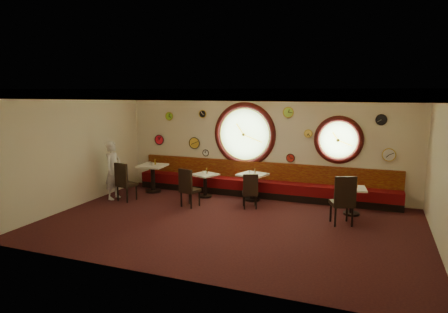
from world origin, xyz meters
TOP-DOWN VIEW (x-y plane):
  - floor at (0.00, 0.00)m, footprint 9.00×6.00m
  - ceiling at (0.00, 0.00)m, footprint 9.00×6.00m
  - wall_back at (0.00, 3.00)m, footprint 9.00×0.02m
  - wall_front at (0.00, -3.00)m, footprint 9.00×0.02m
  - wall_left at (-4.50, 0.00)m, footprint 0.02×6.00m
  - wall_right at (4.50, 0.00)m, footprint 0.02×6.00m
  - molding_back at (0.00, 2.95)m, footprint 9.00×0.10m
  - molding_front at (0.00, -2.95)m, footprint 9.00×0.10m
  - molding_left at (-4.45, 0.00)m, footprint 0.10×6.00m
  - banquette_base at (0.00, 2.72)m, footprint 8.00×0.55m
  - banquette_seat at (0.00, 2.72)m, footprint 8.00×0.55m
  - banquette_back at (0.00, 2.94)m, footprint 8.00×0.10m
  - porthole_left_glass at (-0.60, 3.00)m, footprint 1.66×0.02m
  - porthole_left_frame at (-0.60, 2.98)m, footprint 1.98×0.18m
  - porthole_left_ring at (-0.60, 2.95)m, footprint 1.61×0.03m
  - porthole_right_glass at (2.20, 3.00)m, footprint 1.10×0.02m
  - porthole_right_frame at (2.20, 2.98)m, footprint 1.38×0.18m
  - porthole_right_ring at (2.20, 2.95)m, footprint 1.09×0.03m
  - wall_clock_0 at (-1.90, 2.96)m, footprint 0.20×0.03m
  - wall_clock_1 at (0.75, 2.96)m, footprint 0.30×0.03m
  - wall_clock_2 at (-2.30, 2.96)m, footprint 0.36×0.03m
  - wall_clock_3 at (1.35, 2.96)m, footprint 0.22×0.03m
  - wall_clock_4 at (0.85, 2.96)m, footprint 0.24×0.03m
  - wall_clock_5 at (3.30, 2.96)m, footprint 0.28×0.03m
  - wall_clock_6 at (-2.00, 2.96)m, footprint 0.24×0.03m
  - wall_clock_7 at (3.55, 2.96)m, footprint 0.34×0.03m
  - wall_clock_8 at (-3.60, 2.96)m, footprint 0.32×0.03m
  - wall_clock_9 at (-3.20, 2.96)m, footprint 0.26×0.03m
  - table_a at (-3.33, 2.04)m, footprint 0.85×0.85m
  - table_b at (-1.54, 2.06)m, footprint 0.84×0.84m
  - table_c at (-0.10, 2.21)m, footprint 0.90×0.90m
  - table_d at (2.71, 1.82)m, footprint 0.75×0.75m
  - chair_a at (-3.54, 0.80)m, footprint 0.56×0.56m
  - chair_b at (-1.55, 0.92)m, footprint 0.55×0.55m
  - chair_c at (0.09, 1.39)m, footprint 0.53×0.53m
  - chair_d at (2.56, 0.85)m, footprint 0.66×0.66m
  - condiment_a_salt at (-3.43, 2.05)m, footprint 0.04×0.04m
  - condiment_b_salt at (-1.63, 2.11)m, footprint 0.03×0.03m
  - condiment_c_salt at (-0.20, 2.25)m, footprint 0.03×0.03m
  - condiment_d_salt at (2.58, 1.92)m, footprint 0.03×0.03m
  - condiment_a_pepper at (-3.31, 1.96)m, footprint 0.04×0.04m
  - condiment_b_pepper at (-1.49, 2.05)m, footprint 0.04×0.04m
  - condiment_c_pepper at (-0.04, 2.23)m, footprint 0.04×0.04m
  - condiment_d_pepper at (2.73, 1.75)m, footprint 0.04×0.04m
  - condiment_a_bottle at (-3.29, 2.13)m, footprint 0.05×0.05m
  - condiment_b_bottle at (-1.50, 2.11)m, footprint 0.05×0.05m
  - condiment_c_bottle at (-0.03, 2.24)m, footprint 0.05×0.05m
  - condiment_d_bottle at (2.80, 1.85)m, footprint 0.04×0.04m
  - waiter at (-4.00, 0.93)m, footprint 0.43×0.64m

SIDE VIEW (x-z plane):
  - floor at x=0.00m, z-range 0.00..0.00m
  - banquette_base at x=0.00m, z-range 0.00..0.20m
  - banquette_seat at x=0.00m, z-range 0.20..0.50m
  - table_b at x=-1.54m, z-range 0.09..0.81m
  - table_d at x=2.71m, z-range 0.09..0.81m
  - table_c at x=-0.10m, z-range 0.10..0.90m
  - table_a at x=-3.33m, z-range 0.11..0.98m
  - chair_c at x=0.09m, z-range 0.25..0.86m
  - chair_b at x=-1.55m, z-range 0.28..0.95m
  - chair_a at x=-3.54m, z-range 0.30..1.00m
  - chair_d at x=2.56m, z-range 0.32..1.07m
  - banquette_back at x=0.00m, z-range 0.48..1.02m
  - condiment_b_salt at x=-1.63m, z-range 0.71..0.81m
  - condiment_d_salt at x=2.58m, z-range 0.72..0.81m
  - condiment_b_pepper at x=-1.49m, z-range 0.71..0.82m
  - condiment_d_pepper at x=2.73m, z-range 0.72..0.82m
  - condiment_d_bottle at x=2.80m, z-range 0.72..0.86m
  - condiment_b_bottle at x=-1.50m, z-range 0.71..0.89m
  - condiment_c_salt at x=-0.20m, z-range 0.80..0.89m
  - condiment_c_pepper at x=-0.04m, z-range 0.80..0.91m
  - waiter at x=-4.00m, z-range 0.00..1.72m
  - condiment_c_bottle at x=-0.03m, z-range 0.80..0.94m
  - condiment_a_salt at x=-3.43m, z-range 0.87..0.97m
  - condiment_a_pepper at x=-3.31m, z-range 0.87..0.98m
  - condiment_a_bottle at x=-3.29m, z-range 0.87..1.04m
  - wall_clock_0 at x=-1.90m, z-range 1.10..1.30m
  - wall_clock_4 at x=0.85m, z-range 1.08..1.32m
  - wall_clock_7 at x=3.55m, z-range 1.28..1.62m
  - wall_clock_2 at x=-2.30m, z-range 1.32..1.68m
  - wall_clock_8 at x=-3.60m, z-range 1.39..1.71m
  - wall_back at x=0.00m, z-range 0.00..3.20m
  - wall_front at x=0.00m, z-range 0.00..3.20m
  - wall_left at x=-4.50m, z-range 0.00..3.20m
  - wall_right at x=4.50m, z-range 0.00..3.20m
  - porthole_right_ring at x=2.20m, z-range 1.26..2.34m
  - porthole_right_glass at x=2.20m, z-range 1.25..2.35m
  - porthole_right_frame at x=2.20m, z-range 1.11..2.49m
  - porthole_left_glass at x=-0.60m, z-range 1.02..2.68m
  - porthole_left_frame at x=-0.60m, z-range 0.86..2.84m
  - porthole_left_ring at x=-0.60m, z-range 1.04..2.66m
  - wall_clock_3 at x=1.35m, z-range 1.84..2.06m
  - wall_clock_9 at x=-3.20m, z-range 2.22..2.48m
  - wall_clock_5 at x=3.30m, z-range 2.26..2.54m
  - wall_clock_6 at x=-2.00m, z-range 2.33..2.57m
  - wall_clock_1 at x=0.75m, z-range 2.40..2.70m
  - molding_back at x=0.00m, z-range 3.02..3.20m
  - molding_front at x=0.00m, z-range 3.02..3.20m
  - molding_left at x=-4.45m, z-range 3.02..3.20m
  - ceiling at x=0.00m, z-range 3.19..3.21m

